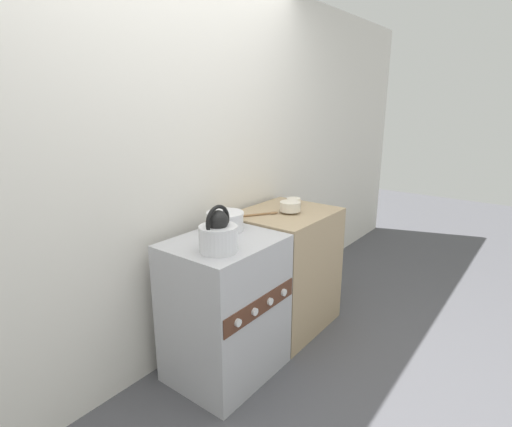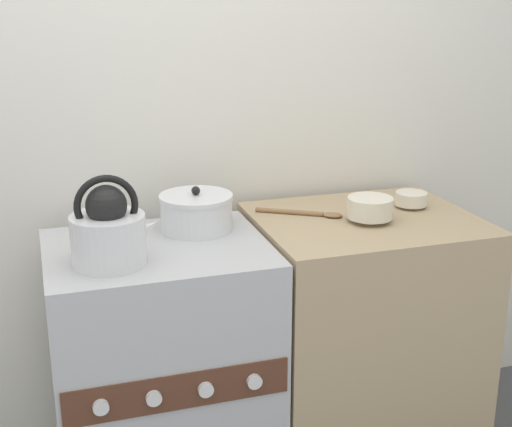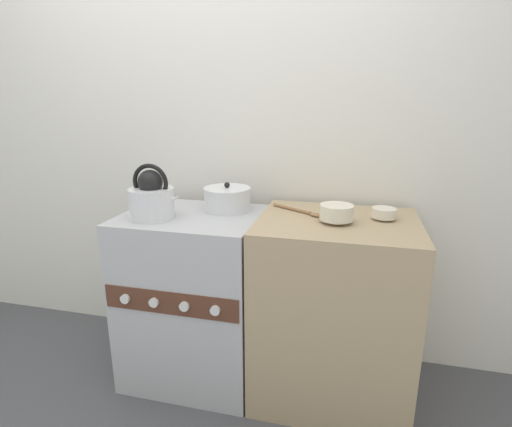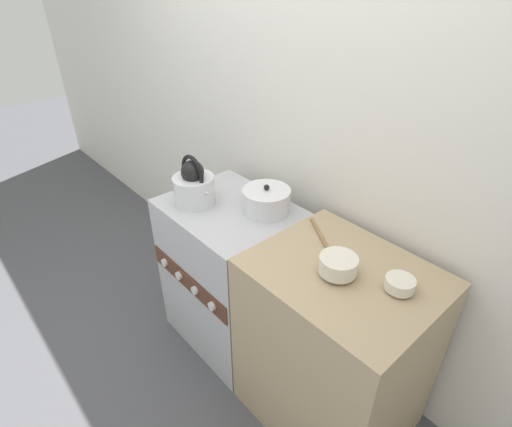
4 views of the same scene
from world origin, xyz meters
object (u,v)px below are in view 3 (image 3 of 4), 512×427
stove (194,296)px  cooking_pot (227,199)px  small_ceramic_bowl (384,213)px  enamel_bowl (336,213)px  kettle (152,198)px

stove → cooking_pot: cooking_pot is taller
small_ceramic_bowl → stove: bearing=-174.4°
cooking_pot → enamel_bowl: size_ratio=1.59×
enamel_bowl → small_ceramic_bowl: (0.21, 0.10, -0.02)m
enamel_bowl → small_ceramic_bowl: enamel_bowl is taller
cooking_pot → enamel_bowl: (0.55, -0.13, 0.00)m
small_ceramic_bowl → enamel_bowl: bearing=-154.4°
kettle → enamel_bowl: (0.85, 0.09, -0.04)m
kettle → cooking_pot: (0.30, 0.22, -0.04)m
stove → small_ceramic_bowl: 1.03m
stove → small_ceramic_bowl: size_ratio=8.13×
small_ceramic_bowl → cooking_pot: bearing=177.5°
enamel_bowl → stove: bearing=179.1°
kettle → stove: bearing=33.3°
kettle → small_ceramic_bowl: kettle is taller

